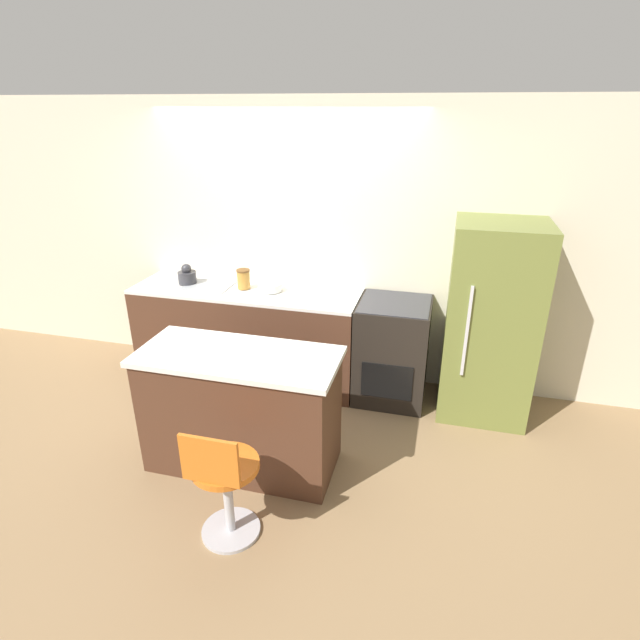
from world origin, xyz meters
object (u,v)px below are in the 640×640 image
object	(u,v)px
oven_range	(392,351)
stool_chair	(225,485)
refrigerator	(491,322)
mixing_bowl	(270,287)
kettle	(187,276)

from	to	relation	value
oven_range	stool_chair	size ratio (longest dim) A/B	1.10
oven_range	refrigerator	bearing A→B (deg)	-1.27
refrigerator	mixing_bowl	bearing A→B (deg)	178.83
oven_range	refrigerator	xyz separation A→B (m)	(0.80, -0.02, 0.38)
kettle	mixing_bowl	distance (m)	0.85
mixing_bowl	refrigerator	bearing A→B (deg)	-1.17
stool_chair	mixing_bowl	world-z (taller)	mixing_bowl
refrigerator	mixing_bowl	xyz separation A→B (m)	(-1.96, 0.04, 0.12)
oven_range	mixing_bowl	distance (m)	1.26
stool_chair	mixing_bowl	distance (m)	2.07
oven_range	mixing_bowl	xyz separation A→B (m)	(-1.16, 0.02, 0.50)
refrigerator	kettle	bearing A→B (deg)	179.18
stool_chair	kettle	distance (m)	2.38
oven_range	stool_chair	bearing A→B (deg)	-111.79
refrigerator	kettle	xyz separation A→B (m)	(-2.81, 0.04, 0.16)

